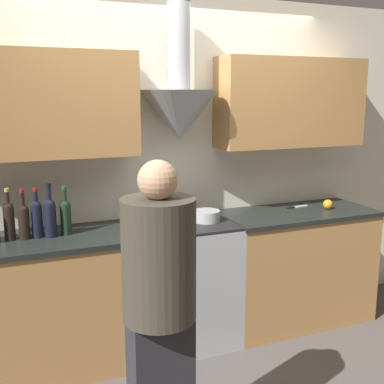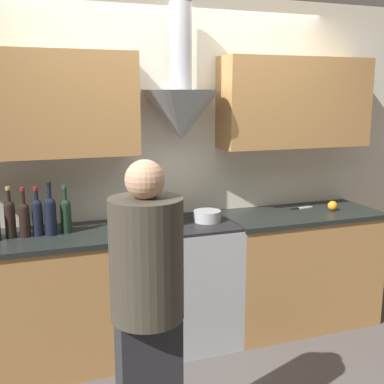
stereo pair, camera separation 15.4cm
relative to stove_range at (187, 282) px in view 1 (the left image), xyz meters
The scene contains 15 objects.
ground_plane 0.59m from the stove_range, 90.00° to the right, with size 12.00×12.00×0.00m, color #4C4744.
wall_back 1.03m from the stove_range, 90.19° to the left, with size 8.40×0.58×2.60m.
counter_left 0.97m from the stove_range, behind, with size 1.28×0.62×0.94m.
counter_right 0.96m from the stove_range, ahead, with size 1.27×0.62×0.94m.
stove_range is the anchor object (origin of this frame).
wine_bottle_3 1.36m from the stove_range, behind, with size 0.07×0.07×0.34m.
wine_bottle_4 1.28m from the stove_range, behind, with size 0.07×0.07×0.33m.
wine_bottle_5 1.21m from the stove_range, behind, with size 0.07×0.07×0.33m.
wine_bottle_6 1.14m from the stove_range, behind, with size 0.08×0.08×0.36m.
wine_bottle_7 1.05m from the stove_range, behind, with size 0.07×0.07×0.33m.
stock_pot 0.57m from the stove_range, 167.48° to the left, with size 0.25×0.25×0.17m.
mixing_bowl 0.53m from the stove_range, ahead, with size 0.20×0.20×0.08m.
orange_fruit 1.34m from the stove_range, ahead, with size 0.08×0.08×0.08m.
chefs_knife 1.15m from the stove_range, ahead, with size 0.22×0.05×0.01m.
person_foreground_left 1.40m from the stove_range, 117.32° to the right, with size 0.34×0.34×1.58m.
Camera 1 is at (-1.27, -2.83, 1.86)m, focal length 45.00 mm.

